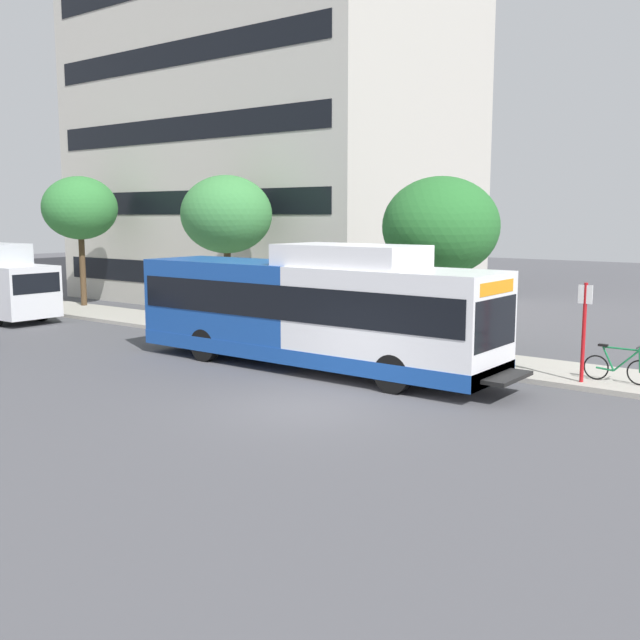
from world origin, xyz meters
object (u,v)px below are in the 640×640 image
transit_bus (311,311)px  bus_stop_sign_pole (584,325)px  bicycle_parked (618,367)px  street_tree_mid_block (226,215)px  street_tree_near_stop (441,227)px  street_tree_far_block (80,208)px

transit_bus → bus_stop_sign_pole: bearing=-71.2°
bicycle_parked → street_tree_mid_block: bearing=83.8°
bus_stop_sign_pole → street_tree_near_stop: size_ratio=0.47×
street_tree_mid_block → street_tree_far_block: 9.49m
bicycle_parked → street_tree_far_block: size_ratio=0.29×
street_tree_near_stop → street_tree_mid_block: 9.88m
transit_bus → street_tree_far_block: (4.42, 17.42, 3.07)m
bus_stop_sign_pole → street_tree_mid_block: (2.23, 15.02, 2.82)m
street_tree_mid_block → bicycle_parked: bearing=-96.2°
street_tree_near_stop → bus_stop_sign_pole: bearing=-108.8°
transit_bus → street_tree_far_block: 18.23m
street_tree_mid_block → street_tree_far_block: bearing=91.3°
bus_stop_sign_pole → street_tree_far_block: 24.78m
street_tree_near_stop → street_tree_far_block: bearing=89.2°
bicycle_parked → bus_stop_sign_pole: bearing=123.6°
bicycle_parked → street_tree_near_stop: size_ratio=0.32×
street_tree_near_stop → transit_bus: bearing=155.3°
bicycle_parked → street_tree_near_stop: bearing=78.1°
transit_bus → bicycle_parked: bearing=-69.6°
bus_stop_sign_pole → street_tree_near_stop: street_tree_near_stop is taller
transit_bus → bus_stop_sign_pole: transit_bus is taller
bicycle_parked → street_tree_mid_block: 16.35m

